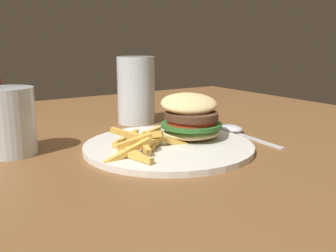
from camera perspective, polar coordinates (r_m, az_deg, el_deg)
The scene contains 5 objects.
dining_table at distance 0.83m, azimuth -4.19°, elevation -10.04°, with size 1.34×1.15×0.77m.
meal_plate_near at distance 0.71m, azimuth 1.35°, elevation -1.06°, with size 0.30×0.30×0.10m.
beer_glass at distance 0.91m, azimuth -4.65°, elevation 4.91°, with size 0.09×0.09×0.15m.
juice_glass at distance 0.71m, azimuth -22.06°, elevation 0.30°, with size 0.09×0.09×0.19m.
spoon at distance 0.83m, azimuth 9.47°, elevation -0.53°, with size 0.05×0.18×0.02m.
Camera 1 is at (-0.37, -0.67, 0.96)m, focal length 42.00 mm.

